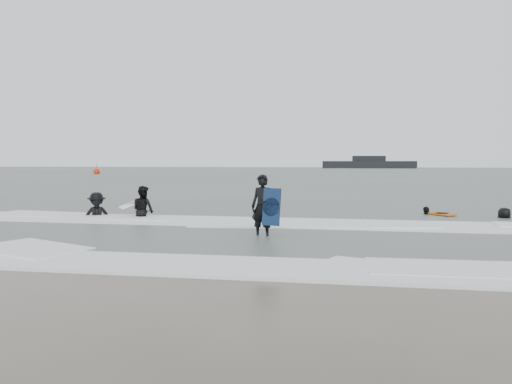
% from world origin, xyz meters
% --- Properties ---
extents(ground, '(320.00, 320.00, 0.00)m').
position_xyz_m(ground, '(0.00, 0.00, 0.00)').
color(ground, brown).
rests_on(ground, ground).
extents(sea, '(320.00, 320.00, 0.00)m').
position_xyz_m(sea, '(0.00, 80.00, 0.06)').
color(sea, '#47544C').
rests_on(sea, ground).
extents(surfer_centre, '(0.70, 0.55, 1.70)m').
position_xyz_m(surfer_centre, '(0.52, 3.16, 0.00)').
color(surfer_centre, black).
rests_on(surfer_centre, ground).
extents(surfer_wading, '(1.04, 0.96, 1.71)m').
position_xyz_m(surfer_wading, '(-4.36, 6.71, 0.00)').
color(surfer_wading, black).
rests_on(surfer_wading, ground).
extents(surfer_breaker, '(1.31, 1.10, 1.76)m').
position_xyz_m(surfer_breaker, '(-6.18, 6.81, 0.00)').
color(surfer_breaker, black).
rests_on(surfer_breaker, ground).
extents(surfer_right_near, '(0.95, 0.62, 1.50)m').
position_xyz_m(surfer_right_near, '(5.55, 9.65, 0.00)').
color(surfer_right_near, black).
rests_on(surfer_right_near, ground).
extents(surfer_right_far, '(0.91, 0.79, 1.57)m').
position_xyz_m(surfer_right_far, '(8.03, 8.92, 0.00)').
color(surfer_right_far, black).
rests_on(surfer_right_far, ground).
extents(surf_foam, '(30.03, 9.06, 0.09)m').
position_xyz_m(surf_foam, '(0.00, 3.70, 0.04)').
color(surf_foam, white).
rests_on(surf_foam, ground).
extents(bodyboards, '(11.81, 7.12, 1.25)m').
position_xyz_m(bodyboards, '(0.70, 6.41, 0.50)').
color(bodyboards, '#0E2243').
rests_on(bodyboards, ground).
extents(buoy, '(1.00, 1.00, 1.65)m').
position_xyz_m(buoy, '(-36.42, 62.17, 0.42)').
color(buoy, red).
rests_on(buoy, ground).
extents(vessel_horizon, '(26.62, 4.75, 3.61)m').
position_xyz_m(vessel_horizon, '(7.54, 139.80, 1.35)').
color(vessel_horizon, black).
rests_on(vessel_horizon, ground).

